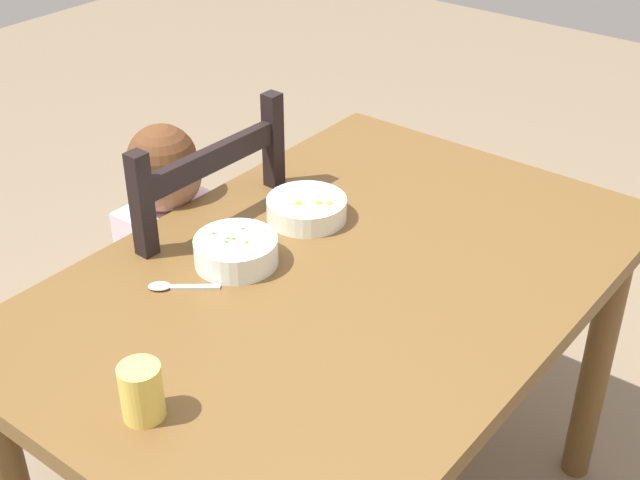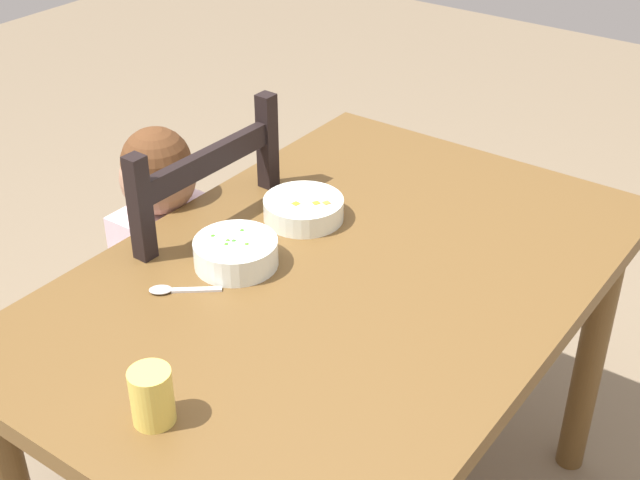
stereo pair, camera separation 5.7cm
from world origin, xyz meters
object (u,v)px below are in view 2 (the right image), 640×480
bowl_of_carrots (304,208)px  dining_table (340,319)px  spoon (172,290)px  drinking_cup (153,397)px  dining_chair (180,314)px  child_figure (175,259)px  bowl_of_peas (236,252)px

bowl_of_carrots → dining_table: bearing=-123.8°
spoon → drinking_cup: 0.35m
dining_table → dining_chair: bearing=88.8°
dining_chair → bowl_of_carrots: (0.11, -0.29, 0.34)m
dining_table → bowl_of_carrots: 0.26m
spoon → drinking_cup: size_ratio=1.26×
child_figure → spoon: child_figure is taller
spoon → bowl_of_peas: bearing=-15.1°
dining_table → spoon: 0.35m
drinking_cup → dining_table: bearing=0.4°
bowl_of_peas → bowl_of_carrots: bearing=-0.0°
child_figure → spoon: (-0.25, -0.25, 0.16)m
spoon → drinking_cup: bearing=-139.8°
bowl_of_peas → spoon: bowl_of_peas is taller
bowl_of_carrots → spoon: (-0.36, 0.04, -0.02)m
spoon → dining_chair: bearing=45.5°
dining_table → spoon: bearing=137.7°
dining_table → bowl_of_carrots: size_ratio=7.53×
dining_table → drinking_cup: bearing=-179.6°
bowl_of_carrots → spoon: bearing=173.9°
dining_table → drinking_cup: drinking_cup is taller
dining_table → bowl_of_peas: size_ratio=7.80×
dining_chair → child_figure: bearing=-48.7°
bowl_of_peas → drinking_cup: bearing=-155.5°
dining_chair → drinking_cup: 0.79m
drinking_cup → bowl_of_carrots: bearing=16.4°
dining_table → spoon: spoon is taller
child_figure → dining_chair: bearing=131.3°
dining_table → dining_chair: 0.52m
dining_table → drinking_cup: (-0.51, -0.00, 0.16)m
dining_chair → bowl_of_peas: size_ratio=6.04×
child_figure → dining_table: bearing=-91.4°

